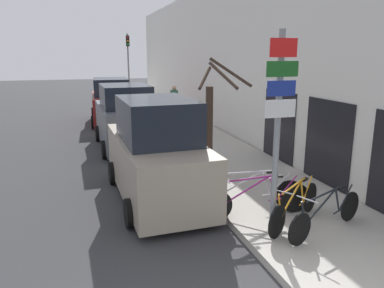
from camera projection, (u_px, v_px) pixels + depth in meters
The scene contains 14 objects.
ground_plane at pixel (128, 144), 14.55m from camera, with size 80.00×80.00×0.00m, color #333335.
sidewalk_curb at pixel (175, 126), 17.88m from camera, with size 3.20×32.00×0.15m.
building_facade at pixel (211, 58), 17.56m from camera, with size 0.23×32.00×6.50m.
signpost at pixel (278, 126), 6.48m from camera, with size 0.59×0.13×3.68m.
bicycle_0 at pixel (327, 214), 6.98m from camera, with size 2.10×0.86×0.83m.
bicycle_1 at pixel (295, 206), 7.33m from camera, with size 1.80×1.22×0.87m.
bicycle_2 at pixel (257, 199), 7.65m from camera, with size 2.37×0.44×0.88m.
bicycle_3 at pixel (251, 193), 7.98m from camera, with size 2.27×0.63×0.89m.
parked_car_0 at pixel (156, 155), 8.85m from camera, with size 2.05×4.49×2.44m.
parked_car_1 at pixel (126, 119), 13.83m from camera, with size 2.11×4.47×2.34m.
parked_car_2 at pixel (112, 103), 18.80m from camera, with size 2.20×4.61×2.25m.
pedestrian_near at pixel (174, 100), 18.58m from camera, with size 0.46×0.39×1.76m.
street_tree at pixel (211, 123), 9.91m from camera, with size 1.60×1.00×3.20m.
traffic_light at pixel (128, 60), 23.46m from camera, with size 0.20×0.30×4.50m.
Camera 1 is at (-1.77, -3.05, 3.43)m, focal length 35.00 mm.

